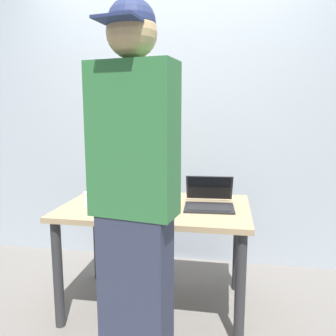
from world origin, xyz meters
name	(u,v)px	position (x,y,z in m)	size (l,w,h in m)	color
ground_plane	(156,305)	(0.00, 0.00, 0.00)	(8.00, 8.00, 0.00)	slate
desk	(156,220)	(0.00, 0.00, 0.61)	(1.21, 0.76, 0.72)	#9E8460
laptop	(209,200)	(0.35, 0.04, 0.76)	(0.33, 0.35, 0.19)	black
beer_bottle_brown	(129,179)	(-0.24, 0.22, 0.84)	(0.07, 0.07, 0.33)	#472B14
beer_bottle_green	(141,182)	(-0.15, 0.21, 0.82)	(0.07, 0.07, 0.29)	#1E5123
person_figure	(134,193)	(0.04, -0.65, 0.96)	(0.41, 0.32, 1.80)	#2D3347
coffee_mug	(90,199)	(-0.42, -0.08, 0.76)	(0.12, 0.08, 0.09)	white
back_wall	(176,114)	(0.00, 0.85, 1.30)	(6.00, 0.10, 2.60)	#99A3AD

